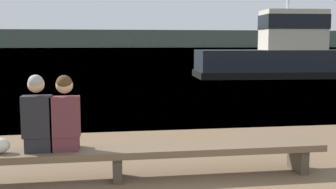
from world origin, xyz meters
name	(u,v)px	position (x,y,z in m)	size (l,w,h in m)	color
water_surface	(106,49)	(0.00, 125.56, 0.00)	(240.00, 240.00, 0.00)	teal
far_shoreline	(105,39)	(0.00, 176.49, 3.54)	(600.00, 12.00, 7.08)	#424738
bench_main	(117,154)	(-1.00, 2.44, 0.35)	(5.85, 0.55, 0.43)	brown
person_left	(37,117)	(-2.03, 2.44, 0.90)	(0.38, 0.36, 1.02)	black
person_right	(65,116)	(-1.67, 2.44, 0.90)	(0.38, 0.37, 1.01)	#56282D
tugboat_red	(286,56)	(8.64, 18.40, 1.13)	(9.71, 3.75, 7.01)	black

